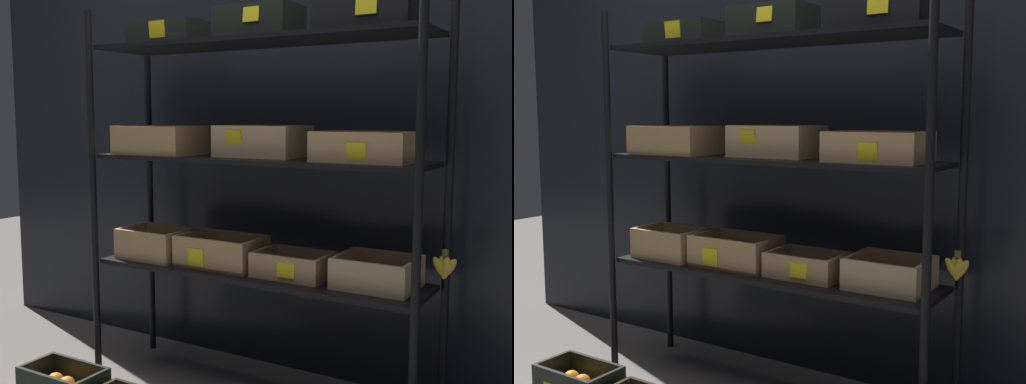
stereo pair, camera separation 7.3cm
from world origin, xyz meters
TOP-DOWN VIEW (x-y plane):
  - storefront_wall at (0.00, 0.40)m, footprint 3.91×0.12m
  - display_rack at (-0.01, 0.01)m, footprint 1.62×0.43m
  - crate_ground_orange at (-0.69, -0.46)m, footprint 0.36×0.22m

SIDE VIEW (x-z plane):
  - crate_ground_orange at x=-0.69m, z-range -0.02..0.12m
  - display_rack at x=-0.01m, z-range 0.20..1.88m
  - storefront_wall at x=0.00m, z-range 0.00..2.79m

